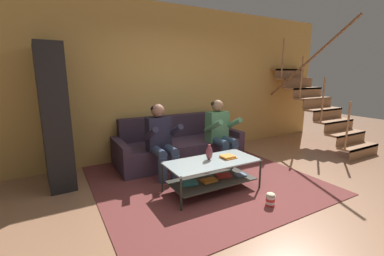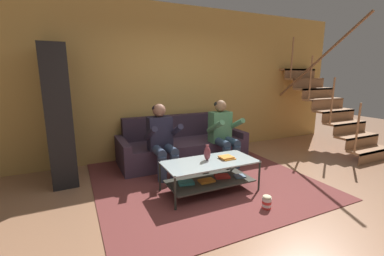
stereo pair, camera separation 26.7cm
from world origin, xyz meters
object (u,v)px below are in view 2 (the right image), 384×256
Objects in this scene: coffee_table at (210,172)px; couch at (182,146)px; book_stack at (227,158)px; bookshelf at (57,127)px; popcorn_tub at (267,202)px; person_seated_left at (162,138)px; vase at (207,153)px; person_seated_right at (223,131)px.

couch is at bearing 82.72° from coffee_table.
book_stack is (0.27, -0.00, 0.17)m from coffee_table.
popcorn_tub is (2.26, -2.03, -0.75)m from bookshelf.
vase is (0.39, -0.79, -0.08)m from person_seated_left.
person_seated_right reaches higher than book_stack.
vase is at bearing 116.76° from popcorn_tub.
bookshelf reaches higher than vase.
coffee_table is at bearing 118.27° from popcorn_tub.
popcorn_tub is at bearing -102.76° from person_seated_right.
vase reaches higher than popcorn_tub.
person_seated_right is at bearing 77.24° from popcorn_tub.
bookshelf reaches higher than book_stack.
coffee_table is (0.39, -0.86, -0.34)m from person_seated_left.
person_seated_left is at bearing -137.14° from couch.
person_seated_right is 1.71m from popcorn_tub.
person_seated_left reaches higher than couch.
person_seated_right is (1.14, 0.00, 0.00)m from person_seated_left.
couch is at bearing 93.77° from book_stack.
coffee_table is 0.85m from popcorn_tub.
coffee_table is 5.85× the size of vase.
coffee_table is (-0.75, -0.86, -0.34)m from person_seated_right.
couch is at bearing 42.86° from person_seated_left.
person_seated_left is at bearing -16.90° from bookshelf.
coffee_table is at bearing 179.34° from book_stack.
person_seated_left reaches higher than popcorn_tub.
book_stack reaches higher than popcorn_tub.
popcorn_tub is at bearing -61.73° from coffee_table.
vase is (-0.01, 0.06, 0.26)m from coffee_table.
person_seated_left is at bearing 114.61° from coffee_table.
book_stack is at bearing -119.04° from person_seated_right.
couch is at bearing 2.23° from bookshelf.
vase is 0.30m from book_stack.
bookshelf is at bearing 163.10° from person_seated_left.
couch reaches higher than vase.
coffee_table is (-0.18, -1.39, 0.01)m from couch.
popcorn_tub is at bearing -80.52° from book_stack.
book_stack is (-0.48, -0.86, -0.17)m from person_seated_right.
person_seated_left is (-0.57, -0.53, 0.35)m from couch.
person_seated_left is at bearing -179.96° from person_seated_right.
couch is 0.85m from person_seated_left.
person_seated_right is at bearing 48.98° from coffee_table.
bookshelf is at bearing -177.77° from couch.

